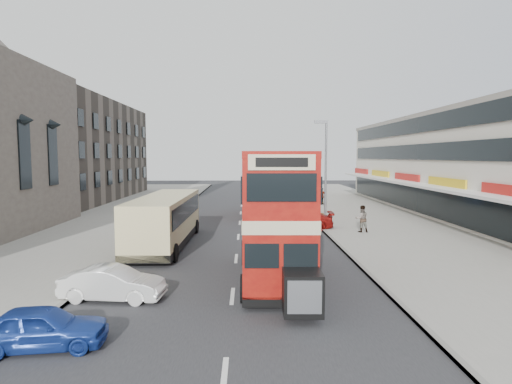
% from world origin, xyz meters
% --- Properties ---
extents(ground, '(160.00, 160.00, 0.00)m').
position_xyz_m(ground, '(0.00, 0.00, 0.00)').
color(ground, '#28282B').
rests_on(ground, ground).
extents(road_surface, '(12.00, 90.00, 0.01)m').
position_xyz_m(road_surface, '(0.00, 20.00, 0.01)').
color(road_surface, '#28282B').
rests_on(road_surface, ground).
extents(pavement_right, '(12.00, 90.00, 0.15)m').
position_xyz_m(pavement_right, '(12.00, 20.00, 0.07)').
color(pavement_right, gray).
rests_on(pavement_right, ground).
extents(pavement_left, '(12.00, 90.00, 0.15)m').
position_xyz_m(pavement_left, '(-12.00, 20.00, 0.07)').
color(pavement_left, gray).
rests_on(pavement_left, ground).
extents(kerb_left, '(0.20, 90.00, 0.16)m').
position_xyz_m(kerb_left, '(-6.10, 20.00, 0.07)').
color(kerb_left, gray).
rests_on(kerb_left, ground).
extents(kerb_right, '(0.20, 90.00, 0.16)m').
position_xyz_m(kerb_right, '(6.10, 20.00, 0.07)').
color(kerb_right, gray).
rests_on(kerb_right, ground).
extents(brick_terrace, '(14.00, 28.00, 12.00)m').
position_xyz_m(brick_terrace, '(-22.00, 38.00, 6.00)').
color(brick_terrace, '#66594C').
rests_on(brick_terrace, ground).
extents(commercial_row, '(9.90, 46.20, 9.30)m').
position_xyz_m(commercial_row, '(19.95, 22.00, 4.70)').
color(commercial_row, beige).
rests_on(commercial_row, ground).
extents(street_lamp, '(1.00, 0.20, 8.12)m').
position_xyz_m(street_lamp, '(6.52, 18.00, 4.78)').
color(street_lamp, slate).
rests_on(street_lamp, ground).
extents(bus_main, '(2.92, 9.88, 5.41)m').
position_xyz_m(bus_main, '(1.86, 4.36, 2.85)').
color(bus_main, black).
rests_on(bus_main, ground).
extents(bus_second, '(2.88, 10.18, 5.60)m').
position_xyz_m(bus_second, '(2.35, 23.94, 2.95)').
color(bus_second, black).
rests_on(bus_second, ground).
extents(coach, '(2.92, 10.64, 2.81)m').
position_xyz_m(coach, '(-4.37, 11.44, 1.66)').
color(coach, black).
rests_on(coach, ground).
extents(car_left_near, '(3.72, 1.83, 1.22)m').
position_xyz_m(car_left_near, '(-5.22, -2.33, 0.61)').
color(car_left_near, '#1B3996').
rests_on(car_left_near, ground).
extents(car_left_front, '(3.97, 1.77, 1.27)m').
position_xyz_m(car_left_front, '(-4.49, 1.69, 0.63)').
color(car_left_front, silver).
rests_on(car_left_front, ground).
extents(car_right_a, '(4.75, 2.11, 1.35)m').
position_xyz_m(car_right_a, '(4.62, 16.82, 0.68)').
color(car_right_a, maroon).
rests_on(car_right_a, ground).
extents(car_right_b, '(4.51, 2.38, 1.21)m').
position_xyz_m(car_right_b, '(4.63, 19.00, 0.60)').
color(car_right_b, '#C17D13').
rests_on(car_right_b, ground).
extents(car_right_c, '(3.79, 1.87, 1.24)m').
position_xyz_m(car_right_c, '(5.37, 31.16, 0.62)').
color(car_right_c, '#506CA1').
rests_on(car_right_c, ground).
extents(pedestrian_near, '(0.72, 0.51, 1.89)m').
position_xyz_m(pedestrian_near, '(8.56, 14.83, 1.10)').
color(pedestrian_near, gray).
rests_on(pedestrian_near, pavement_right).
extents(pedestrian_far, '(1.16, 0.74, 1.83)m').
position_xyz_m(pedestrian_far, '(8.77, 31.62, 1.07)').
color(pedestrian_far, gray).
rests_on(pedestrian_far, pavement_right).
extents(cyclist, '(0.75, 1.99, 2.23)m').
position_xyz_m(cyclist, '(3.50, 17.88, 0.74)').
color(cyclist, gray).
rests_on(cyclist, ground).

